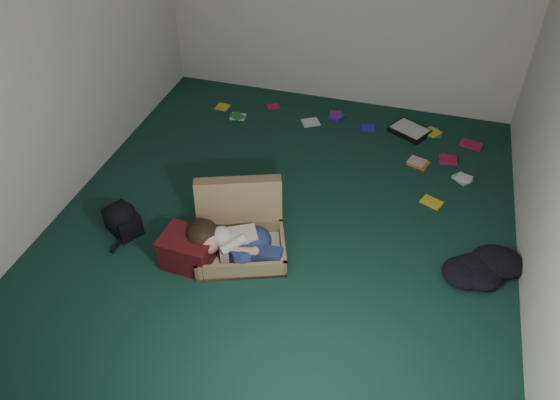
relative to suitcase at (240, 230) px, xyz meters
The scene contains 10 objects.
floor 0.52m from the suitcase, 56.26° to the left, with size 4.50×4.50×0.00m, color #143B30.
wall_front 2.18m from the suitcase, 81.53° to the right, with size 4.50×4.50×0.00m, color silver.
wall_left 2.11m from the suitcase, 166.62° to the left, with size 4.50×4.50×0.00m, color silver.
suitcase is the anchor object (origin of this frame).
person 0.20m from the suitcase, 84.81° to the right, with size 0.81×0.42×0.33m.
maroon_bin 0.46m from the suitcase, 135.57° to the right, with size 0.44×0.36×0.29m.
backpack 1.05m from the suitcase, behind, with size 0.39×0.31×0.23m, color black, non-canonical shape.
clothing_pile 1.99m from the suitcase, ahead, with size 0.48×0.40×0.15m, color black, non-canonical shape.
paper_tray 2.48m from the suitcase, 60.94° to the left, with size 0.49×0.46×0.06m.
book_scatter 2.07m from the suitcase, 68.10° to the left, with size 3.02×1.46×0.02m.
Camera 1 is at (0.99, -3.51, 3.31)m, focal length 35.00 mm.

